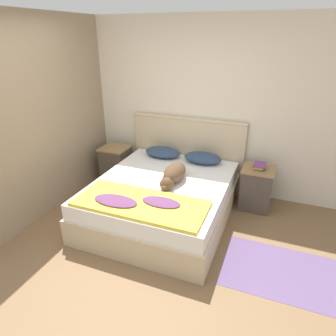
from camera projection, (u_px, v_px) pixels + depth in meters
The scene contains 13 objects.
ground_plane at pixel (123, 264), 3.25m from camera, with size 16.00×16.00×0.00m, color brown.
wall_back at pixel (187, 107), 4.53m from camera, with size 9.00×0.06×2.55m.
wall_side_left at pixel (59, 114), 4.12m from camera, with size 0.06×3.10×2.55m.
bed at pixel (162, 199), 4.00m from camera, with size 1.71×2.01×0.54m.
headboard at pixel (187, 151), 4.74m from camera, with size 1.79×0.06×1.13m.
nightstand_left at pixel (116, 164), 4.97m from camera, with size 0.43×0.44×0.61m.
nightstand_right at pixel (256, 188), 4.21m from camera, with size 0.43×0.44×0.61m.
pillow_left at pixel (163, 152), 4.62m from camera, with size 0.56×0.35×0.15m.
pillow_right at pixel (202, 158), 4.41m from camera, with size 0.56×0.35×0.15m.
quilt at pixel (139, 203), 3.34m from camera, with size 1.49×0.64×0.07m.
dog at pixel (174, 174), 3.82m from camera, with size 0.25×0.72×0.23m.
book_stack at pixel (260, 166), 4.07m from camera, with size 0.16×0.21×0.07m.
rug at pixel (283, 272), 3.14m from camera, with size 1.23×0.84×0.00m.
Camera 1 is at (1.39, -2.17, 2.29)m, focal length 32.00 mm.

